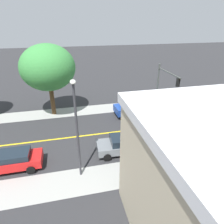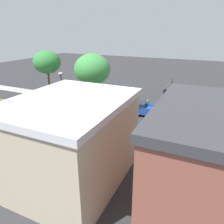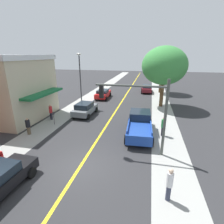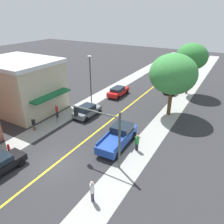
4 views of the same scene
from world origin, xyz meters
TOP-DOWN VIEW (x-y plane):
  - ground_plane at (0.00, 0.00)m, footprint 140.00×140.00m
  - sidewalk_left at (-5.94, 0.00)m, footprint 2.67×126.00m
  - sidewalk_right at (5.94, 0.00)m, footprint 2.67×126.00m
  - road_centerline_stripe at (0.00, 0.00)m, footprint 0.20×126.00m
  - tan_rowhouse at (-12.46, 7.16)m, footprint 11.24×8.11m
  - street_tree_right_corner at (5.83, 15.62)m, footprint 5.95×5.95m
  - street_tree_left_far at (6.02, 25.14)m, footprint 4.90×4.90m
  - fire_hydrant at (-5.36, -0.73)m, footprint 0.44×0.24m
  - parking_meter at (-5.42, 6.14)m, footprint 0.12×0.18m
  - traffic_light_mast at (3.67, 2.63)m, footprint 5.00×0.32m
  - street_lamp at (-5.27, 13.38)m, footprint 0.70×0.36m
  - red_sedan_left_curb at (-3.46, 18.41)m, footprint 1.99×4.57m
  - grey_sedan_left_curb at (-3.34, 9.70)m, footprint 2.21×4.19m
  - maroon_sedan_right_curb at (3.53, 24.83)m, footprint 2.20×4.61m
  - blue_pickup_truck at (3.45, 5.88)m, footprint 2.57×5.91m
  - pedestrian_red_shirt at (-6.52, 7.40)m, footprint 0.35×0.35m
  - pedestrian_green_shirt at (5.56, 5.89)m, footprint 0.39×0.39m
  - pedestrian_white_shirt at (5.40, -1.62)m, footprint 0.32×0.32m
  - pedestrian_black_shirt at (-6.49, 3.53)m, footprint 0.40×0.40m

SIDE VIEW (x-z plane):
  - ground_plane at x=0.00m, z-range 0.00..0.00m
  - road_centerline_stripe at x=0.00m, z-range 0.00..0.00m
  - sidewalk_left at x=-5.94m, z-range 0.00..0.01m
  - sidewalk_right at x=5.94m, z-range 0.00..0.01m
  - fire_hydrant at x=-5.36m, z-range 0.00..0.87m
  - maroon_sedan_right_curb at x=3.53m, z-range 0.05..1.49m
  - red_sedan_left_curb at x=-3.46m, z-range 0.05..1.50m
  - grey_sedan_left_curb at x=-3.34m, z-range 0.03..1.56m
  - pedestrian_black_shirt at x=-6.49m, z-range 0.03..1.62m
  - parking_meter at x=-5.42m, z-range 0.22..1.59m
  - pedestrian_green_shirt at x=5.56m, z-range 0.04..1.82m
  - pedestrian_red_shirt at x=-6.52m, z-range 0.05..1.84m
  - blue_pickup_truck at x=3.45m, z-range -0.01..1.90m
  - pedestrian_white_shirt at x=5.40m, z-range 0.07..1.94m
  - tan_rowhouse at x=-12.46m, z-range 0.01..7.01m
  - traffic_light_mast at x=3.67m, z-range 0.93..6.47m
  - street_lamp at x=-5.27m, z-range 0.78..7.97m
  - street_tree_right_corner at x=5.83m, z-range 1.52..9.65m
  - street_tree_left_far at x=6.02m, z-range 2.02..10.28m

